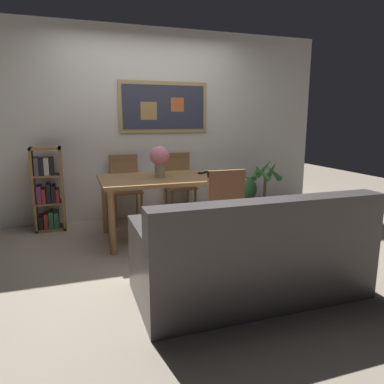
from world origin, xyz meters
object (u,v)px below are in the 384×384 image
object	(u,v)px
flower_vase	(160,158)
tv_remote	(203,172)
dining_chair_near_right	(222,206)
dining_table	(168,184)
potted_ivy	(244,194)
leather_couch	(252,258)
dining_chair_far_right	(179,179)
potted_palm	(265,197)
bookshelf	(48,191)
dining_chair_far_left	(125,183)

from	to	relation	value
flower_vase	tv_remote	size ratio (longest dim) A/B	2.32
dining_chair_near_right	tv_remote	distance (m)	0.96
dining_table	potted_ivy	world-z (taller)	dining_table
dining_chair_near_right	leather_couch	xyz separation A→B (m)	(-0.09, -0.83, -0.23)
flower_vase	dining_chair_near_right	bearing A→B (deg)	-61.95
dining_table	tv_remote	xyz separation A→B (m)	(0.48, 0.12, 0.10)
dining_table	dining_chair_far_right	xyz separation A→B (m)	(0.38, 0.86, -0.10)
dining_table	potted_palm	xyz separation A→B (m)	(1.52, 0.38, -0.34)
leather_couch	potted_palm	size ratio (longest dim) A/B	2.14
leather_couch	dining_chair_far_right	bearing A→B (deg)	86.77
potted_palm	flower_vase	xyz separation A→B (m)	(-1.61, -0.38, 0.65)
dining_chair_far_right	tv_remote	size ratio (longest dim) A/B	5.88
leather_couch	potted_ivy	size ratio (longest dim) A/B	3.28
flower_vase	potted_palm	bearing A→B (deg)	13.22
dining_chair_far_right	bookshelf	size ratio (longest dim) A/B	0.87
flower_vase	tv_remote	xyz separation A→B (m)	(0.57, 0.11, -0.21)
dining_chair_far_right	bookshelf	world-z (taller)	bookshelf
dining_table	potted_palm	world-z (taller)	potted_palm
dining_table	potted_ivy	distance (m)	1.57
dining_chair_far_left	potted_ivy	bearing A→B (deg)	-3.84
bookshelf	tv_remote	xyz separation A→B (m)	(1.84, -0.63, 0.24)
dining_chair_far_right	potted_ivy	world-z (taller)	dining_chair_far_right
bookshelf	flower_vase	bearing A→B (deg)	-30.39
leather_couch	dining_chair_far_left	bearing A→B (deg)	104.33
dining_chair_near_right	potted_ivy	distance (m)	1.84
dining_chair_near_right	tv_remote	size ratio (longest dim) A/B	5.88
dining_chair_far_left	potted_palm	size ratio (longest dim) A/B	1.08
dining_chair_far_right	dining_chair_near_right	distance (m)	1.66
leather_couch	tv_remote	bearing A→B (deg)	82.36
dining_chair_near_right	tv_remote	bearing A→B (deg)	81.40
dining_chair_near_right	potted_ivy	world-z (taller)	dining_chair_near_right
leather_couch	flower_vase	bearing A→B (deg)	101.62
bookshelf	tv_remote	distance (m)	1.96
dining_chair_near_right	potted_palm	world-z (taller)	dining_chair_near_right
leather_couch	dining_table	bearing A→B (deg)	98.48
dining_chair_far_left	flower_vase	bearing A→B (deg)	-70.44
leather_couch	dining_chair_near_right	bearing A→B (deg)	83.45
tv_remote	bookshelf	bearing A→B (deg)	161.13
potted_palm	bookshelf	bearing A→B (deg)	172.77
dining_table	tv_remote	distance (m)	0.50
dining_chair_far_right	dining_chair_near_right	size ratio (longest dim) A/B	1.00
dining_chair_far_left	potted_ivy	size ratio (longest dim) A/B	1.66
dining_chair_far_right	potted_ivy	size ratio (longest dim) A/B	1.66
dining_chair_near_right	tv_remote	world-z (taller)	dining_chair_near_right
bookshelf	potted_ivy	xyz separation A→B (m)	(2.72, -0.05, -0.20)
dining_chair_far_right	dining_chair_far_left	bearing A→B (deg)	-177.20
tv_remote	flower_vase	bearing A→B (deg)	-168.66
bookshelf	tv_remote	size ratio (longest dim) A/B	6.79
dining_chair_far_left	dining_chair_near_right	bearing A→B (deg)	-66.07
dining_chair_far_left	bookshelf	size ratio (longest dim) A/B	0.87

